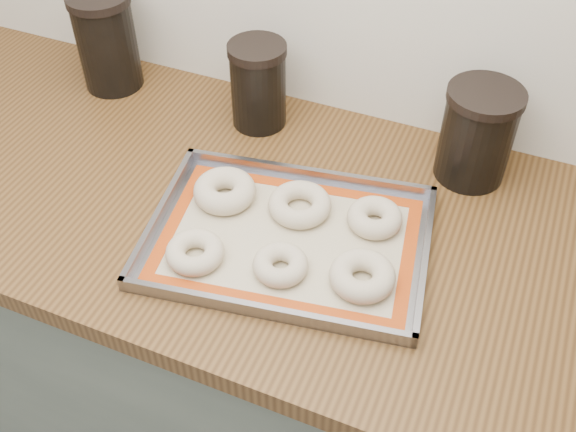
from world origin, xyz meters
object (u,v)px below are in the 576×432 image
at_px(baking_tray, 288,239).
at_px(bagel_back_left, 225,191).
at_px(bagel_back_right, 375,218).
at_px(bagel_front_right, 362,276).
at_px(canister_right, 477,134).
at_px(bagel_front_left, 195,252).
at_px(bagel_back_mid, 300,204).
at_px(bagel_front_mid, 281,265).
at_px(canister_mid, 258,85).
at_px(canister_left, 107,41).

distance_m(baking_tray, bagel_back_left, 0.15).
height_order(bagel_back_left, bagel_back_right, bagel_back_left).
relative_size(bagel_front_right, bagel_back_left, 0.94).
bearing_deg(bagel_back_left, baking_tray, -18.95).
bearing_deg(canister_right, baking_tray, -129.53).
relative_size(bagel_front_right, canister_right, 0.58).
relative_size(bagel_front_left, bagel_back_mid, 0.87).
distance_m(bagel_front_mid, bagel_front_right, 0.13).
xyz_separation_m(bagel_front_left, bagel_front_right, (0.26, 0.06, 0.00)).
xyz_separation_m(bagel_front_mid, bagel_back_mid, (-0.02, 0.14, 0.00)).
height_order(bagel_front_mid, bagel_front_right, bagel_front_right).
xyz_separation_m(baking_tray, bagel_front_left, (-0.12, -0.10, 0.01)).
relative_size(bagel_back_left, canister_right, 0.61).
bearing_deg(canister_mid, canister_left, 179.52).
bearing_deg(bagel_front_right, bagel_back_left, 162.29).
bearing_deg(bagel_front_right, bagel_front_mid, -168.23).
distance_m(baking_tray, bagel_back_right, 0.15).
relative_size(bagel_back_right, canister_left, 0.46).
bearing_deg(bagel_front_left, bagel_back_mid, 55.84).
bearing_deg(bagel_front_left, bagel_back_left, 97.67).
bearing_deg(bagel_back_right, canister_right, 59.60).
xyz_separation_m(bagel_back_left, bagel_back_right, (0.26, 0.04, -0.00)).
bearing_deg(canister_left, bagel_back_mid, -22.79).
bearing_deg(canister_right, canister_mid, -179.35).
bearing_deg(canister_mid, canister_right, 0.65).
bearing_deg(canister_mid, bagel_front_left, -80.85).
height_order(canister_left, canister_mid, canister_left).
height_order(bagel_front_right, canister_mid, canister_mid).
distance_m(bagel_back_mid, canister_right, 0.34).
bearing_deg(bagel_back_mid, canister_right, 41.73).
xyz_separation_m(bagel_front_mid, bagel_back_right, (0.11, 0.16, 0.00)).
height_order(bagel_front_left, bagel_front_right, bagel_front_right).
bearing_deg(canister_mid, bagel_back_right, -32.91).
relative_size(bagel_front_left, bagel_front_mid, 1.07).
bearing_deg(bagel_front_mid, bagel_back_left, 143.29).
xyz_separation_m(canister_left, canister_mid, (0.34, -0.00, -0.02)).
xyz_separation_m(canister_left, canister_right, (0.77, 0.00, -0.01)).
distance_m(bagel_front_left, bagel_back_right, 0.31).
xyz_separation_m(baking_tray, bagel_back_mid, (-0.01, 0.07, 0.01)).
relative_size(baking_tray, canister_mid, 2.94).
bearing_deg(bagel_back_left, bagel_front_left, -82.33).
bearing_deg(baking_tray, bagel_front_left, -141.18).
xyz_separation_m(bagel_front_left, canister_mid, (-0.06, 0.38, 0.07)).
distance_m(canister_mid, canister_right, 0.42).
distance_m(bagel_front_right, canister_right, 0.35).
bearing_deg(bagel_front_right, canister_left, 153.73).
distance_m(bagel_front_right, canister_mid, 0.47).
relative_size(bagel_back_right, canister_right, 0.52).
xyz_separation_m(bagel_front_mid, bagel_back_left, (-0.16, 0.12, 0.00)).
bearing_deg(baking_tray, bagel_front_right, -16.48).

